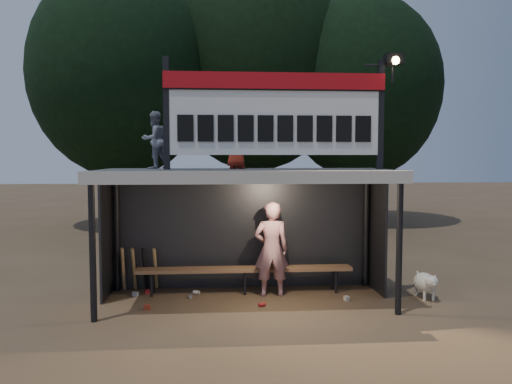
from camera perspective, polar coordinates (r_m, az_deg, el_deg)
ground at (r=8.96m, az=-1.11°, el=-12.40°), size 80.00×80.00×0.00m
player at (r=9.10m, az=1.76°, el=-6.54°), size 0.64×0.42×1.73m
child_a at (r=9.06m, az=-11.55°, el=5.82°), size 0.62×0.62×1.02m
child_b at (r=9.10m, az=-2.22°, el=5.55°), size 0.53×0.47×0.91m
dugout_shelter at (r=8.87m, az=-1.21°, el=-0.42°), size 5.10×2.08×2.32m
scoreboard_assembly at (r=8.67m, az=2.59°, el=9.25°), size 4.10×0.27×1.99m
bench at (r=9.38m, az=-1.30°, el=-8.91°), size 4.00×0.35×0.48m
tree_left at (r=19.15m, az=-15.19°, el=12.83°), size 6.46×6.46×9.27m
tree_mid at (r=20.46m, az=-0.05°, el=14.23°), size 7.22×7.22×10.36m
tree_right at (r=20.03m, az=11.89°, el=11.54°), size 6.08×6.08×8.72m
dog at (r=9.58m, az=18.84°, el=-9.81°), size 0.36×0.81×0.49m
bats at (r=9.76m, az=-13.19°, el=-8.54°), size 0.67×0.35×0.84m
litter at (r=9.10m, az=-6.11°, el=-11.91°), size 3.87×1.07×0.08m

